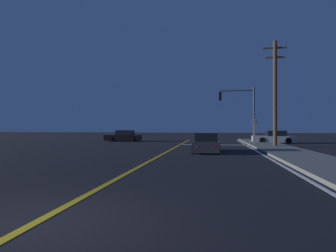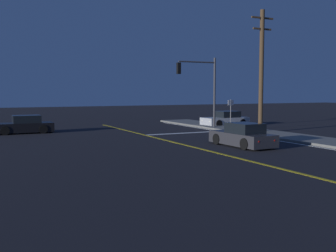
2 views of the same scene
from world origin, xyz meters
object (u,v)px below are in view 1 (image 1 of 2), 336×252
at_px(utility_pole_right, 275,92).
at_px(street_sign_corner, 255,128).
at_px(car_following_oncoming_silver, 274,138).
at_px(car_side_waiting_black, 124,136).
at_px(car_distant_tail_charcoal, 206,144).
at_px(traffic_signal_near_right, 241,106).

distance_m(utility_pole_right, street_sign_corner, 3.83).
bearing_deg(car_following_oncoming_silver, car_side_waiting_black, 83.64).
relative_size(car_distant_tail_charcoal, street_sign_corner, 1.70).
height_order(traffic_signal_near_right, utility_pole_right, utility_pole_right).
bearing_deg(car_side_waiting_black, car_distant_tail_charcoal, -141.64).
distance_m(car_following_oncoming_silver, traffic_signal_near_right, 5.14).
xyz_separation_m(car_distant_tail_charcoal, utility_pole_right, (5.71, 5.49, 4.14)).
height_order(car_side_waiting_black, traffic_signal_near_right, traffic_signal_near_right).
bearing_deg(traffic_signal_near_right, utility_pole_right, 116.81).
xyz_separation_m(car_following_oncoming_silver, utility_pole_right, (-1.18, -6.34, 4.14)).
height_order(car_distant_tail_charcoal, traffic_signal_near_right, traffic_signal_near_right).
bearing_deg(traffic_signal_near_right, street_sign_corner, 108.83).
height_order(car_side_waiting_black, car_distant_tail_charcoal, same).
bearing_deg(street_sign_corner, utility_pole_right, -53.02).
distance_m(car_following_oncoming_silver, car_side_waiting_black, 17.20).
distance_m(car_following_oncoming_silver, street_sign_corner, 5.28).
distance_m(car_side_waiting_black, utility_pole_right, 18.16).
bearing_deg(car_following_oncoming_silver, traffic_signal_near_right, 113.25).
xyz_separation_m(car_following_oncoming_silver, traffic_signal_near_right, (-3.53, -1.68, 3.33)).
relative_size(car_following_oncoming_silver, car_side_waiting_black, 0.99).
height_order(utility_pole_right, street_sign_corner, utility_pole_right).
bearing_deg(utility_pole_right, street_sign_corner, 126.98).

